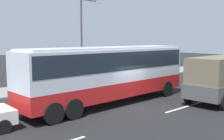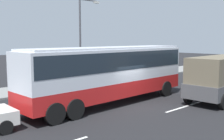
{
  "view_description": "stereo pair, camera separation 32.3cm",
  "coord_description": "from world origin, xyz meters",
  "px_view_note": "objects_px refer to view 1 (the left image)",
  "views": [
    {
      "loc": [
        -11.98,
        -11.62,
        4.16
      ],
      "look_at": [
        -0.56,
        1.16,
        2.19
      ],
      "focal_mm": 43.24,
      "sensor_mm": 36.0,
      "label": 1
    },
    {
      "loc": [
        -12.22,
        -11.4,
        4.16
      ],
      "look_at": [
        -0.56,
        1.16,
        2.19
      ],
      "focal_mm": 43.24,
      "sensor_mm": 36.0,
      "label": 2
    }
  ],
  "objects_px": {
    "pedestrian_near_curb": "(64,74)",
    "pedestrian_at_crossing": "(88,72)",
    "coach_bus": "(110,69)",
    "street_lamp": "(84,36)"
  },
  "relations": [
    {
      "from": "pedestrian_near_curb",
      "to": "pedestrian_at_crossing",
      "type": "height_order",
      "value": "pedestrian_near_curb"
    },
    {
      "from": "pedestrian_near_curb",
      "to": "street_lamp",
      "type": "relative_size",
      "value": 0.23
    },
    {
      "from": "coach_bus",
      "to": "pedestrian_at_crossing",
      "type": "height_order",
      "value": "coach_bus"
    },
    {
      "from": "pedestrian_near_curb",
      "to": "street_lamp",
      "type": "height_order",
      "value": "street_lamp"
    },
    {
      "from": "coach_bus",
      "to": "street_lamp",
      "type": "bearing_deg",
      "value": 67.15
    },
    {
      "from": "coach_bus",
      "to": "pedestrian_at_crossing",
      "type": "relative_size",
      "value": 7.9
    },
    {
      "from": "pedestrian_near_curb",
      "to": "street_lamp",
      "type": "bearing_deg",
      "value": 172.99
    },
    {
      "from": "pedestrian_at_crossing",
      "to": "pedestrian_near_curb",
      "type": "bearing_deg",
      "value": 170.57
    },
    {
      "from": "pedestrian_near_curb",
      "to": "pedestrian_at_crossing",
      "type": "relative_size",
      "value": 1.09
    },
    {
      "from": "coach_bus",
      "to": "street_lamp",
      "type": "xyz_separation_m",
      "value": [
        2.28,
        5.95,
        2.19
      ]
    }
  ]
}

